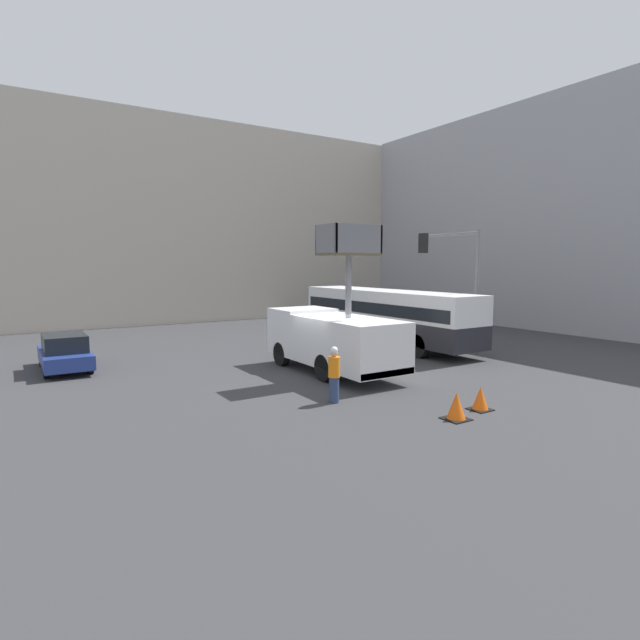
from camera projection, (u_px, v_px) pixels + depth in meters
name	position (u px, v px, depth m)	size (l,w,h in m)	color
ground_plane	(328.00, 375.00, 19.97)	(120.00, 120.00, 0.00)	#38383A
building_backdrop_far	(158.00, 225.00, 40.33)	(44.00, 10.00, 15.14)	#BCB2A3
building_backdrop_side	(553.00, 221.00, 37.08)	(10.00, 28.00, 15.26)	#9E9EA3
utility_truck	(333.00, 337.00, 20.24)	(2.46, 6.97, 5.89)	white
city_bus	(386.00, 313.00, 27.24)	(2.51, 12.23, 3.00)	#232328
traffic_light_pole	(458.00, 270.00, 24.04)	(3.70, 3.45, 6.13)	slate
road_worker_near_truck	(334.00, 375.00, 15.94)	(0.38, 0.38, 1.82)	navy
road_worker_directing	(403.00, 344.00, 22.14)	(0.38, 0.38, 1.77)	navy
traffic_cone_near_truck	(480.00, 399.00, 15.19)	(0.63, 0.63, 0.72)	black
traffic_cone_mid_road	(456.00, 407.00, 14.25)	(0.69, 0.69, 0.79)	black
parked_car_curbside	(65.00, 352.00, 20.81)	(1.80, 4.37, 1.54)	navy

